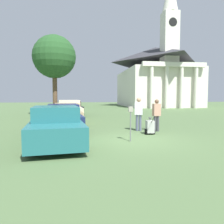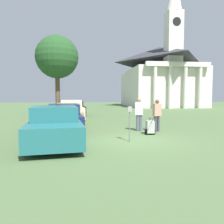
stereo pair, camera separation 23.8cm
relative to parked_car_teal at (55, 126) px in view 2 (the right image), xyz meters
The scene contains 12 objects.
ground_plane 3.26m from the parked_car_teal, ahead, with size 120.00×120.00×0.00m, color #4C663D.
parked_car_teal is the anchor object (origin of this frame).
parked_car_navy 3.41m from the parked_car_teal, 90.00° to the left, with size 2.40×5.30×1.45m.
parked_car_tan 6.46m from the parked_car_teal, 90.01° to the left, with size 2.32×4.79×1.41m.
parked_car_cream 9.14m from the parked_car_teal, 90.00° to the left, with size 2.40×5.35×1.57m.
parked_car_black 12.27m from the parked_car_teal, 90.00° to the left, with size 2.50×5.26×1.44m.
parking_meter 3.06m from the parked_car_teal, ahead, with size 0.18×0.09×1.46m.
person_worker 4.81m from the parked_car_teal, 31.45° to the left, with size 0.47×0.35×1.80m.
person_supervisor 5.46m from the parked_car_teal, 23.81° to the left, with size 0.46×0.31×1.72m.
equipment_cart 4.59m from the parked_car_teal, 17.59° to the left, with size 0.48×0.99×1.00m.
church 35.69m from the parked_car_teal, 64.51° to the left, with size 12.24×17.99×21.61m.
shade_tree 13.88m from the parked_car_teal, 96.71° to the left, with size 4.11×4.11×7.72m.
Camera 2 is at (-1.92, -9.04, 1.88)m, focal length 35.00 mm.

